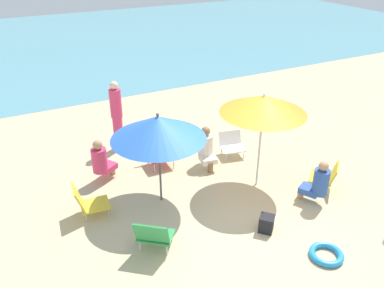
% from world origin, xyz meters
% --- Properties ---
extents(ground_plane, '(40.00, 40.00, 0.00)m').
position_xyz_m(ground_plane, '(0.00, 0.00, 0.00)').
color(ground_plane, '#CCB789').
extents(sea_water, '(40.00, 16.00, 0.01)m').
position_xyz_m(sea_water, '(0.00, 14.46, 0.00)').
color(sea_water, '#5693A3').
rests_on(sea_water, ground_plane).
extents(umbrella_blue, '(1.72, 1.72, 1.83)m').
position_xyz_m(umbrella_blue, '(-1.21, 0.88, 1.55)').
color(umbrella_blue, '#4C4C51').
rests_on(umbrella_blue, ground_plane).
extents(umbrella_orange, '(1.64, 1.64, 2.00)m').
position_xyz_m(umbrella_orange, '(0.76, 0.50, 1.76)').
color(umbrella_orange, silver).
rests_on(umbrella_orange, ground_plane).
extents(beach_chair_a, '(0.58, 0.63, 0.61)m').
position_xyz_m(beach_chair_a, '(-0.70, 2.17, 0.32)').
color(beach_chair_a, red).
rests_on(beach_chair_a, ground_plane).
extents(beach_chair_b, '(0.64, 0.50, 0.64)m').
position_xyz_m(beach_chair_b, '(-2.56, 1.04, 0.30)').
color(beach_chair_b, gold).
rests_on(beach_chair_b, ground_plane).
extents(beach_chair_c, '(0.62, 0.61, 0.52)m').
position_xyz_m(beach_chair_c, '(0.97, 1.81, 0.26)').
color(beach_chair_c, white).
rests_on(beach_chair_c, ground_plane).
extents(beach_chair_d, '(0.72, 0.72, 0.55)m').
position_xyz_m(beach_chair_d, '(1.91, -0.24, 0.29)').
color(beach_chair_d, gold).
rests_on(beach_chair_d, ground_plane).
extents(beach_chair_e, '(0.75, 0.74, 0.65)m').
position_xyz_m(beach_chair_e, '(-1.86, -0.36, 0.34)').
color(beach_chair_e, '#33934C').
rests_on(beach_chair_e, ground_plane).
extents(person_a, '(0.27, 0.27, 1.68)m').
position_xyz_m(person_a, '(-1.26, 3.27, 0.86)').
color(person_a, '#DB3866').
rests_on(person_a, ground_plane).
extents(person_b, '(0.38, 0.56, 0.93)m').
position_xyz_m(person_b, '(0.19, 1.62, 0.46)').
color(person_b, silver).
rests_on(person_b, ground_plane).
extents(person_c, '(0.54, 0.48, 0.96)m').
position_xyz_m(person_c, '(-2.01, 2.08, 0.48)').
color(person_c, '#DB3866').
rests_on(person_c, ground_plane).
extents(person_d, '(0.44, 0.53, 0.92)m').
position_xyz_m(person_d, '(1.37, -0.54, 0.46)').
color(person_d, '#2D519E').
rests_on(person_d, ground_plane).
extents(swim_ring, '(0.55, 0.55, 0.10)m').
position_xyz_m(swim_ring, '(0.52, -1.73, 0.05)').
color(swim_ring, '#238CD8').
rests_on(swim_ring, ground_plane).
extents(beach_bag, '(0.34, 0.34, 0.30)m').
position_xyz_m(beach_bag, '(0.05, -0.77, 0.15)').
color(beach_bag, black).
rests_on(beach_bag, ground_plane).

